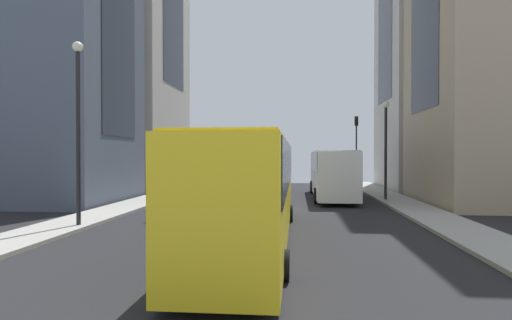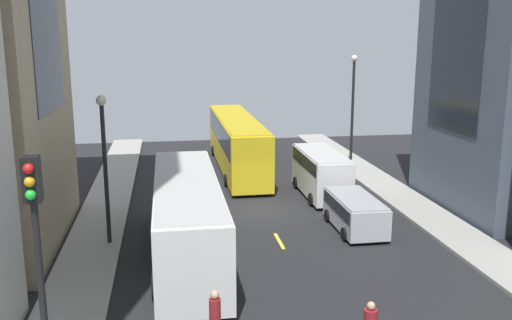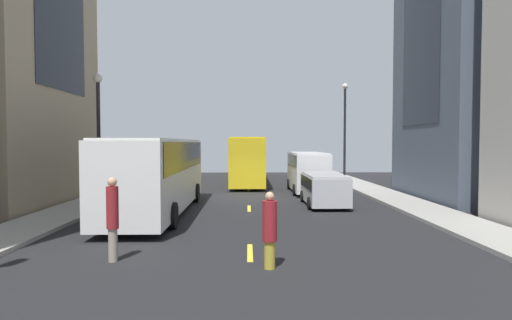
{
  "view_description": "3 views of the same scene",
  "coord_description": "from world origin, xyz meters",
  "px_view_note": "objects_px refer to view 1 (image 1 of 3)",
  "views": [
    {
      "loc": [
        -1.62,
        25.19,
        3.07
      ],
      "look_at": [
        0.7,
        0.85,
        2.78
      ],
      "focal_mm": 29.93,
      "sensor_mm": 36.0,
      "label": 1
    },
    {
      "loc": [
        -4.8,
        -27.42,
        8.97
      ],
      "look_at": [
        -0.21,
        1.08,
        2.59
      ],
      "focal_mm": 39.23,
      "sensor_mm": 36.0,
      "label": 2
    },
    {
      "loc": [
        -0.06,
        -24.93,
        3.19
      ],
      "look_at": [
        0.42,
        -0.04,
        2.2
      ],
      "focal_mm": 30.05,
      "sensor_mm": 36.0,
      "label": 3
    }
  ],
  "objects_px": {
    "streetcar_yellow": "(254,182)",
    "pedestrian_crossing_mid": "(320,175)",
    "car_silver_0": "(216,186)",
    "delivery_van_white": "(196,184)",
    "city_bus_white": "(332,170)",
    "traffic_light_near_corner": "(356,138)",
    "pedestrian_walking_far": "(274,177)"
  },
  "relations": [
    {
      "from": "streetcar_yellow",
      "to": "delivery_van_white",
      "type": "relative_size",
      "value": 2.55
    },
    {
      "from": "car_silver_0",
      "to": "traffic_light_near_corner",
      "type": "distance_m",
      "value": 17.85
    },
    {
      "from": "city_bus_white",
      "to": "car_silver_0",
      "type": "xyz_separation_m",
      "value": [
        7.94,
        2.18,
        -1.06
      ]
    },
    {
      "from": "car_silver_0",
      "to": "pedestrian_crossing_mid",
      "type": "xyz_separation_m",
      "value": [
        -7.51,
        -10.19,
        0.29
      ]
    },
    {
      "from": "car_silver_0",
      "to": "pedestrian_crossing_mid",
      "type": "bearing_deg",
      "value": -126.41
    },
    {
      "from": "delivery_van_white",
      "to": "pedestrian_walking_far",
      "type": "distance_m",
      "value": 17.09
    },
    {
      "from": "city_bus_white",
      "to": "streetcar_yellow",
      "type": "xyz_separation_m",
      "value": [
        4.01,
        15.62,
        0.12
      ]
    },
    {
      "from": "delivery_van_white",
      "to": "pedestrian_walking_far",
      "type": "relative_size",
      "value": 3.0
    },
    {
      "from": "delivery_van_white",
      "to": "pedestrian_crossing_mid",
      "type": "xyz_separation_m",
      "value": [
        -7.48,
        -16.05,
        -0.28
      ]
    },
    {
      "from": "streetcar_yellow",
      "to": "pedestrian_walking_far",
      "type": "height_order",
      "value": "streetcar_yellow"
    },
    {
      "from": "pedestrian_crossing_mid",
      "to": "traffic_light_near_corner",
      "type": "distance_m",
      "value": 5.98
    },
    {
      "from": "car_silver_0",
      "to": "pedestrian_crossing_mid",
      "type": "relative_size",
      "value": 1.91
    },
    {
      "from": "streetcar_yellow",
      "to": "pedestrian_crossing_mid",
      "type": "bearing_deg",
      "value": -98.63
    },
    {
      "from": "car_silver_0",
      "to": "pedestrian_walking_far",
      "type": "xyz_separation_m",
      "value": [
        -3.33,
        -10.9,
        0.08
      ]
    },
    {
      "from": "pedestrian_walking_far",
      "to": "streetcar_yellow",
      "type": "bearing_deg",
      "value": -64.93
    },
    {
      "from": "pedestrian_walking_far",
      "to": "car_silver_0",
      "type": "bearing_deg",
      "value": -83.34
    },
    {
      "from": "city_bus_white",
      "to": "pedestrian_walking_far",
      "type": "xyz_separation_m",
      "value": [
        4.6,
        -8.71,
        -0.98
      ]
    },
    {
      "from": "delivery_van_white",
      "to": "pedestrian_crossing_mid",
      "type": "bearing_deg",
      "value": -115.0
    },
    {
      "from": "streetcar_yellow",
      "to": "traffic_light_near_corner",
      "type": "distance_m",
      "value": 27.91
    },
    {
      "from": "delivery_van_white",
      "to": "pedestrian_walking_far",
      "type": "height_order",
      "value": "delivery_van_white"
    },
    {
      "from": "delivery_van_white",
      "to": "city_bus_white",
      "type": "bearing_deg",
      "value": -134.52
    },
    {
      "from": "streetcar_yellow",
      "to": "delivery_van_white",
      "type": "bearing_deg",
      "value": -62.76
    },
    {
      "from": "delivery_van_white",
      "to": "pedestrian_walking_far",
      "type": "bearing_deg",
      "value": -101.16
    },
    {
      "from": "pedestrian_walking_far",
      "to": "pedestrian_crossing_mid",
      "type": "height_order",
      "value": "pedestrian_crossing_mid"
    },
    {
      "from": "delivery_van_white",
      "to": "traffic_light_near_corner",
      "type": "height_order",
      "value": "traffic_light_near_corner"
    },
    {
      "from": "city_bus_white",
      "to": "delivery_van_white",
      "type": "xyz_separation_m",
      "value": [
        7.91,
        8.04,
        -0.49
      ]
    },
    {
      "from": "streetcar_yellow",
      "to": "pedestrian_crossing_mid",
      "type": "xyz_separation_m",
      "value": [
        -3.58,
        -23.62,
        -0.89
      ]
    },
    {
      "from": "city_bus_white",
      "to": "streetcar_yellow",
      "type": "distance_m",
      "value": 16.12
    },
    {
      "from": "city_bus_white",
      "to": "pedestrian_walking_far",
      "type": "relative_size",
      "value": 6.0
    },
    {
      "from": "streetcar_yellow",
      "to": "delivery_van_white",
      "type": "height_order",
      "value": "streetcar_yellow"
    },
    {
      "from": "city_bus_white",
      "to": "pedestrian_crossing_mid",
      "type": "xyz_separation_m",
      "value": [
        0.43,
        -8.0,
        -0.77
      ]
    },
    {
      "from": "car_silver_0",
      "to": "pedestrian_walking_far",
      "type": "relative_size",
      "value": 2.22
    }
  ]
}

